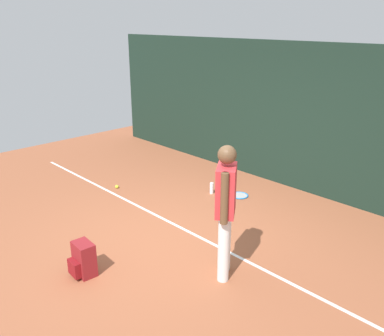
# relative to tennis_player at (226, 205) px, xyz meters

# --- Properties ---
(ground_plane) EXTENTS (12.00, 12.00, 0.00)m
(ground_plane) POSITION_rel_tennis_player_xyz_m (-1.14, 0.14, -0.97)
(ground_plane) COLOR #9E5638
(back_fence) EXTENTS (10.00, 0.10, 2.69)m
(back_fence) POSITION_rel_tennis_player_xyz_m (-1.14, 3.14, 0.38)
(back_fence) COLOR #192D23
(back_fence) RESTS_ON ground
(court_line) EXTENTS (9.00, 0.05, 0.00)m
(court_line) POSITION_rel_tennis_player_xyz_m (-1.14, 0.44, -0.96)
(court_line) COLOR white
(court_line) RESTS_ON ground
(tennis_player) EXTENTS (0.42, 0.45, 1.70)m
(tennis_player) POSITION_rel_tennis_player_xyz_m (0.00, 0.00, 0.00)
(tennis_player) COLOR white
(tennis_player) RESTS_ON ground
(tennis_racket) EXTENTS (0.47, 0.62, 0.03)m
(tennis_racket) POSITION_rel_tennis_player_xyz_m (-1.46, 2.02, -0.95)
(tennis_racket) COLOR black
(tennis_racket) RESTS_ON ground
(backpack) EXTENTS (0.31, 0.30, 0.44)m
(backpack) POSITION_rel_tennis_player_xyz_m (-1.22, -1.27, -0.76)
(backpack) COLOR maroon
(backpack) RESTS_ON ground
(tennis_ball_near_player) EXTENTS (0.07, 0.07, 0.07)m
(tennis_ball_near_player) POSITION_rel_tennis_player_xyz_m (-3.31, 0.64, -0.93)
(tennis_ball_near_player) COLOR #CCE033
(tennis_ball_near_player) RESTS_ON ground
(water_bottle) EXTENTS (0.07, 0.07, 0.21)m
(water_bottle) POSITION_rel_tennis_player_xyz_m (-1.88, 1.76, -0.86)
(water_bottle) COLOR white
(water_bottle) RESTS_ON ground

